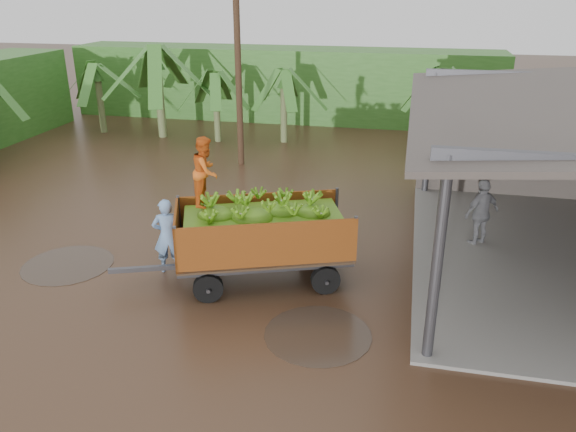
% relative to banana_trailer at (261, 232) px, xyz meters
% --- Properties ---
extents(ground, '(100.00, 100.00, 0.00)m').
position_rel_banana_trailer_xyz_m(ground, '(-1.46, 1.39, -1.24)').
color(ground, black).
rests_on(ground, ground).
extents(hedge_north, '(22.00, 3.00, 3.60)m').
position_rel_banana_trailer_xyz_m(hedge_north, '(-3.46, 17.39, 0.56)').
color(hedge_north, '#2D661E').
rests_on(hedge_north, ground).
extents(banana_trailer, '(5.57, 3.22, 3.45)m').
position_rel_banana_trailer_xyz_m(banana_trailer, '(0.00, 0.00, 0.00)').
color(banana_trailer, '#B35919').
rests_on(banana_trailer, ground).
extents(man_blue, '(0.81, 0.68, 1.88)m').
position_rel_banana_trailer_xyz_m(man_blue, '(-2.34, -0.06, -0.30)').
color(man_blue, '#6C92C5').
rests_on(man_blue, ground).
extents(man_grey, '(1.15, 1.05, 1.88)m').
position_rel_banana_trailer_xyz_m(man_grey, '(5.22, 3.10, -0.29)').
color(man_grey, slate).
rests_on(man_grey, ground).
extents(utility_pole, '(1.20, 0.24, 8.37)m').
position_rel_banana_trailer_xyz_m(utility_pole, '(-3.22, 8.95, 3.01)').
color(utility_pole, '#47301E').
rests_on(utility_pole, ground).
extents(banana_plants, '(25.03, 19.78, 4.16)m').
position_rel_banana_trailer_xyz_m(banana_plants, '(-7.28, 7.86, 0.55)').
color(banana_plants, '#2D661E').
rests_on(banana_plants, ground).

